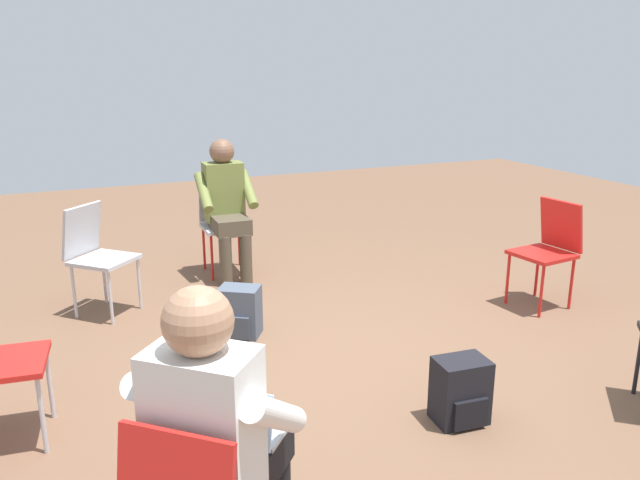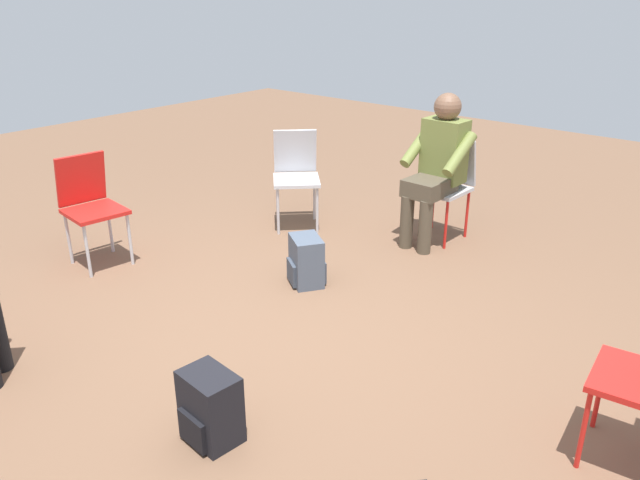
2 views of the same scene
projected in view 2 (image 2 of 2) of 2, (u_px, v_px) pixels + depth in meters
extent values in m
plane|color=brown|center=(275.00, 345.00, 3.81)|extent=(14.00, 14.00, 0.00)
cube|color=#B7B7BC|center=(296.00, 180.00, 5.48)|extent=(0.57, 0.57, 0.03)
cylinder|color=#B7B7BC|center=(317.00, 210.00, 5.42)|extent=(0.02, 0.02, 0.42)
cylinder|color=#B7B7BC|center=(278.00, 211.00, 5.40)|extent=(0.02, 0.02, 0.42)
cylinder|color=#B7B7BC|center=(314.00, 198.00, 5.74)|extent=(0.02, 0.02, 0.42)
cylinder|color=#B7B7BC|center=(277.00, 199.00, 5.71)|extent=(0.02, 0.02, 0.42)
cube|color=#B7B7BC|center=(295.00, 151.00, 5.57)|extent=(0.33, 0.33, 0.40)
cube|color=#B7B7BC|center=(441.00, 190.00, 5.24)|extent=(0.41, 0.41, 0.03)
cylinder|color=red|center=(446.00, 225.00, 5.10)|extent=(0.02, 0.02, 0.42)
cylinder|color=red|center=(411.00, 215.00, 5.31)|extent=(0.02, 0.02, 0.42)
cylinder|color=red|center=(467.00, 214.00, 5.34)|extent=(0.02, 0.02, 0.42)
cylinder|color=red|center=(433.00, 205.00, 5.55)|extent=(0.02, 0.02, 0.42)
cube|color=#B7B7BC|center=(455.00, 160.00, 5.29)|extent=(0.10, 0.38, 0.40)
cylinder|color=red|center=(583.00, 430.00, 2.77)|extent=(0.02, 0.02, 0.42)
cylinder|color=red|center=(600.00, 391.00, 3.04)|extent=(0.02, 0.02, 0.42)
cube|color=red|center=(95.00, 212.00, 4.74)|extent=(0.44, 0.44, 0.03)
cylinder|color=#B7B7BC|center=(130.00, 239.00, 4.82)|extent=(0.02, 0.02, 0.42)
cylinder|color=#B7B7BC|center=(87.00, 251.00, 4.60)|extent=(0.02, 0.02, 0.42)
cylinder|color=#B7B7BC|center=(110.00, 228.00, 5.05)|extent=(0.02, 0.02, 0.42)
cylinder|color=#B7B7BC|center=(69.00, 239.00, 4.83)|extent=(0.02, 0.02, 0.42)
cube|color=red|center=(81.00, 179.00, 4.78)|extent=(0.39, 0.14, 0.40)
cylinder|color=#4C4233|center=(425.00, 227.00, 5.02)|extent=(0.11, 0.11, 0.45)
cylinder|color=#4C4233|center=(407.00, 222.00, 5.13)|extent=(0.11, 0.11, 0.45)
cube|color=#4C4233|center=(429.00, 186.00, 5.08)|extent=(0.43, 0.31, 0.14)
cube|color=olive|center=(444.00, 151.00, 5.11)|extent=(0.23, 0.35, 0.52)
sphere|color=brown|center=(448.00, 107.00, 4.97)|extent=(0.22, 0.22, 0.22)
cylinder|color=olive|center=(460.00, 154.00, 4.91)|extent=(0.40, 0.10, 0.31)
cylinder|color=olive|center=(417.00, 146.00, 5.15)|extent=(0.40, 0.10, 0.31)
cube|color=black|center=(211.00, 407.00, 2.97)|extent=(0.22, 0.30, 0.36)
cube|color=black|center=(212.00, 420.00, 3.00)|extent=(0.27, 0.22, 0.16)
cube|color=#475160|center=(306.00, 260.00, 4.53)|extent=(0.32, 0.34, 0.36)
cube|color=#39414D|center=(306.00, 271.00, 4.56)|extent=(0.32, 0.30, 0.16)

